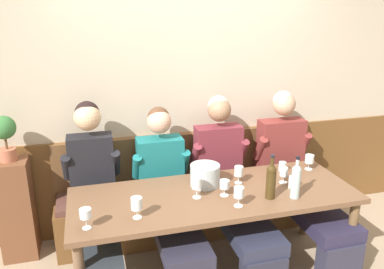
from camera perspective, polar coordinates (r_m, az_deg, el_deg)
name	(u,v)px	position (r m, az deg, el deg)	size (l,w,h in m)	color
room_wall_back	(185,84)	(3.62, -1.11, 7.49)	(6.80, 0.08, 2.80)	#C4B299
wood_wainscot_panel	(186,178)	(3.86, -0.82, -6.36)	(6.80, 0.03, 0.94)	brown
wall_bench	(192,205)	(3.76, 0.01, -10.27)	(2.48, 0.42, 0.94)	brown
dining_table	(215,202)	(3.03, 3.35, -9.92)	(2.18, 0.79, 0.73)	brown
person_left_seat	(94,195)	(3.18, -14.20, -8.65)	(0.48, 1.22, 1.35)	#242C3B
person_right_seat	(168,192)	(3.24, -3.53, -8.50)	(0.50, 1.22, 1.26)	#2C2D35
person_center_left_seat	(230,183)	(3.37, 5.66, -7.14)	(0.53, 1.22, 1.33)	#272838
person_center_right_seat	(297,175)	(3.63, 15.14, -5.75)	(0.54, 1.22, 1.34)	#2D2D3E
ice_bucket	(205,175)	(3.09, 1.93, -5.97)	(0.24, 0.24, 0.17)	#B0BABD
wine_bottle_green_tall	(296,180)	(2.97, 15.02, -6.49)	(0.07, 0.07, 0.33)	#ABC1C0
wine_bottle_clear_water	(271,180)	(2.92, 11.53, -6.60)	(0.07, 0.07, 0.34)	#3F2E14
wine_glass_center_rear	(309,160)	(3.52, 16.86, -3.57)	(0.08, 0.08, 0.13)	silver
wine_glass_by_bottle	(197,184)	(2.88, 0.72, -7.29)	(0.08, 0.08, 0.16)	silver
wine_glass_near_bucket	(137,204)	(2.65, -8.12, -10.13)	(0.08, 0.08, 0.15)	silver
wine_glass_left_end	(239,172)	(3.14, 6.88, -5.49)	(0.07, 0.07, 0.14)	silver
wine_glass_mid_right	(284,173)	(3.21, 13.33, -5.48)	(0.07, 0.07, 0.13)	silver
wine_glass_center_front	(86,214)	(2.60, -15.37, -11.25)	(0.08, 0.08, 0.14)	silver
wine_glass_right_end	(225,185)	(2.93, 4.80, -7.42)	(0.07, 0.07, 0.12)	silver
wine_glass_mid_left	(239,193)	(2.78, 6.90, -8.50)	(0.07, 0.07, 0.15)	silver
water_tumbler_right	(293,182)	(3.15, 14.58, -6.80)	(0.07, 0.07, 0.10)	silver
water_tumbler_center	(282,166)	(3.45, 13.14, -4.59)	(0.06, 0.06, 0.08)	silver
corner_pedestal	(17,209)	(3.67, -24.36, -9.94)	(0.28, 0.28, 0.89)	brown
potted_plant	(4,133)	(3.42, -25.84, 0.15)	(0.19, 0.19, 0.38)	#B36347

